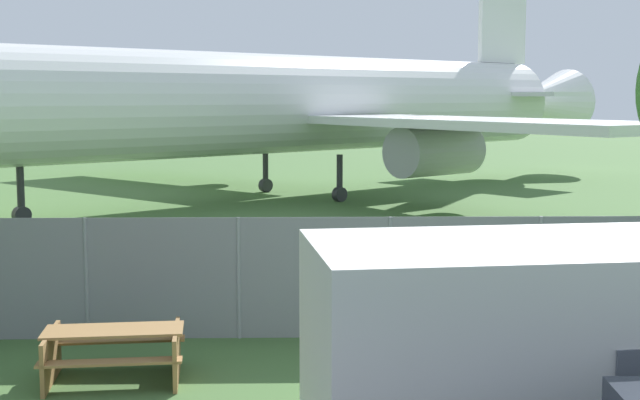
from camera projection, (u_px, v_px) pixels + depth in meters
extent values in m
cylinder|color=gray|center=(87.00, 279.00, 14.90)|extent=(0.07, 0.07, 2.06)
cylinder|color=gray|center=(239.00, 278.00, 14.96)|extent=(0.07, 0.07, 2.06)
cylinder|color=gray|center=(390.00, 277.00, 15.02)|extent=(0.07, 0.07, 2.06)
cylinder|color=gray|center=(539.00, 277.00, 15.08)|extent=(0.07, 0.07, 2.06)
cube|color=slate|center=(239.00, 278.00, 14.96)|extent=(56.00, 0.01, 2.06)
cylinder|color=white|center=(270.00, 104.00, 34.86)|extent=(26.46, 23.16, 3.88)
cone|color=white|center=(541.00, 102.00, 46.75)|extent=(5.97, 5.80, 3.50)
cube|color=white|center=(477.00, 123.00, 29.26)|extent=(11.21, 14.27, 0.30)
cylinder|color=#939399|center=(435.00, 151.00, 31.18)|extent=(3.80, 3.59, 1.75)
cube|color=white|center=(180.00, 115.00, 42.65)|extent=(13.43, 12.68, 0.30)
cylinder|color=#939399|center=(211.00, 137.00, 41.42)|extent=(3.80, 3.59, 1.75)
cube|color=white|center=(503.00, 3.00, 43.95)|extent=(2.83, 2.44, 5.83)
cube|color=white|center=(499.00, 94.00, 44.35)|extent=(7.88, 8.54, 0.20)
cylinder|color=#2D2D33|center=(21.00, 195.00, 28.49)|extent=(0.24, 0.24, 1.83)
cylinder|color=#2D2D33|center=(22.00, 215.00, 28.56)|extent=(0.62, 0.59, 0.56)
cylinder|color=#2D2D33|center=(340.00, 178.00, 34.48)|extent=(0.24, 0.24, 1.83)
cylinder|color=#2D2D33|center=(340.00, 194.00, 34.56)|extent=(0.62, 0.59, 0.56)
cylinder|color=#2D2D33|center=(266.00, 171.00, 37.95)|extent=(0.24, 0.24, 1.83)
cylinder|color=#2D2D33|center=(266.00, 185.00, 38.03)|extent=(0.62, 0.59, 0.56)
cube|color=silver|center=(537.00, 379.00, 8.62)|extent=(4.61, 2.72, 2.70)
cube|color=olive|center=(114.00, 330.00, 12.73)|extent=(2.04, 0.95, 0.04)
cube|color=olive|center=(118.00, 340.00, 13.32)|extent=(1.99, 0.47, 0.04)
cube|color=olive|center=(110.00, 362.00, 12.22)|extent=(1.99, 0.47, 0.04)
cube|color=olive|center=(177.00, 353.00, 12.88)|extent=(0.19, 1.40, 0.74)
cube|color=olive|center=(51.00, 358.00, 12.67)|extent=(0.19, 1.40, 0.74)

